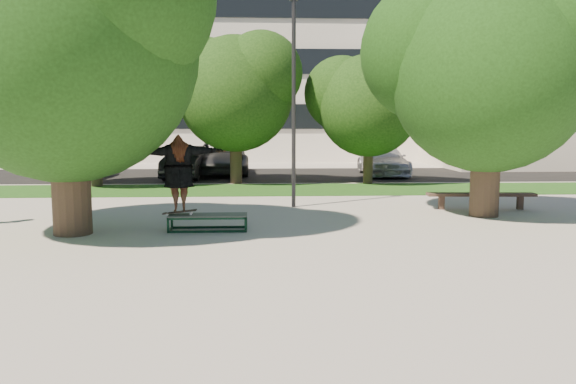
{
  "coord_description": "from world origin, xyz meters",
  "views": [
    {
      "loc": [
        -0.02,
        -11.62,
        2.42
      ],
      "look_at": [
        0.61,
        0.6,
        0.97
      ],
      "focal_mm": 35.0,
      "sensor_mm": 36.0,
      "label": 1
    }
  ],
  "objects": [
    {
      "name": "car_dark",
      "position": [
        -3.39,
        14.26,
        0.74
      ],
      "size": [
        1.81,
        4.56,
        1.48
      ],
      "primitive_type": "imported",
      "rotation": [
        0.0,
        0.0,
        -0.05
      ],
      "color": "black",
      "rests_on": "asphalt_strip"
    },
    {
      "name": "car_silver_b",
      "position": [
        6.0,
        15.43,
        0.72
      ],
      "size": [
        2.15,
        5.01,
        1.44
      ],
      "primitive_type": "imported",
      "rotation": [
        0.0,
        0.0,
        -0.03
      ],
      "color": "silver",
      "rests_on": "asphalt_strip"
    },
    {
      "name": "bg_tree_right",
      "position": [
        4.43,
        11.57,
        3.49
      ],
      "size": [
        5.04,
        4.31,
        5.43
      ],
      "color": "#38281E",
      "rests_on": "ground"
    },
    {
      "name": "grass_strip",
      "position": [
        1.0,
        9.5,
        0.01
      ],
      "size": [
        30.0,
        4.0,
        0.02
      ],
      "primitive_type": "cube",
      "color": "#184714",
      "rests_on": "ground"
    },
    {
      "name": "tree_right",
      "position": [
        5.92,
        3.08,
        4.09
      ],
      "size": [
        6.24,
        5.33,
        6.51
      ],
      "color": "#38281E",
      "rests_on": "ground"
    },
    {
      "name": "office_building",
      "position": [
        -2.0,
        31.98,
        8.0
      ],
      "size": [
        30.0,
        14.12,
        16.0
      ],
      "color": "silver",
      "rests_on": "ground"
    },
    {
      "name": "side_building",
      "position": [
        18.0,
        22.0,
        4.0
      ],
      "size": [
        15.0,
        10.0,
        8.0
      ],
      "primitive_type": "cube",
      "color": "beige",
      "rests_on": "ground"
    },
    {
      "name": "lamppost",
      "position": [
        1.0,
        5.0,
        3.15
      ],
      "size": [
        0.25,
        0.15,
        6.11
      ],
      "color": "#2D2D30",
      "rests_on": "ground"
    },
    {
      "name": "bench",
      "position": [
        6.4,
        4.21,
        0.4
      ],
      "size": [
        3.13,
        0.6,
        0.48
      ],
      "rotation": [
        0.0,
        0.0,
        -0.06
      ],
      "color": "#4D382E",
      "rests_on": "ground"
    },
    {
      "name": "bg_tree_left",
      "position": [
        -6.57,
        11.07,
        3.73
      ],
      "size": [
        5.28,
        4.51,
        5.77
      ],
      "color": "#38281E",
      "rests_on": "ground"
    },
    {
      "name": "car_silver_a",
      "position": [
        -8.14,
        14.66,
        0.71
      ],
      "size": [
        1.76,
        4.18,
        1.41
      ],
      "primitive_type": "imported",
      "rotation": [
        0.0,
        0.0,
        0.02
      ],
      "color": "#AFAEB3",
      "rests_on": "asphalt_strip"
    },
    {
      "name": "ground",
      "position": [
        0.0,
        0.0,
        0.0
      ],
      "size": [
        120.0,
        120.0,
        0.0
      ],
      "primitive_type": "plane",
      "color": "#AFA9A0",
      "rests_on": "ground"
    },
    {
      "name": "skater_rig",
      "position": [
        -1.87,
        1.29,
        1.34
      ],
      "size": [
        2.26,
        1.12,
        1.85
      ],
      "rotation": [
        0.0,
        0.0,
        3.39
      ],
      "color": "white",
      "rests_on": "grind_box"
    },
    {
      "name": "asphalt_strip",
      "position": [
        0.0,
        16.0,
        0.01
      ],
      "size": [
        40.0,
        8.0,
        0.01
      ],
      "primitive_type": "cube",
      "color": "black",
      "rests_on": "ground"
    },
    {
      "name": "bg_tree_mid",
      "position": [
        -1.08,
        12.08,
        4.02
      ],
      "size": [
        5.76,
        4.92,
        6.24
      ],
      "color": "#38281E",
      "rests_on": "ground"
    },
    {
      "name": "grind_box",
      "position": [
        -1.22,
        1.29,
        0.19
      ],
      "size": [
        1.8,
        0.6,
        0.38
      ],
      "color": "#10311E",
      "rests_on": "ground"
    },
    {
      "name": "car_grey",
      "position": [
        -2.0,
        16.38,
        0.81
      ],
      "size": [
        3.08,
        6.01,
        1.62
      ],
      "primitive_type": "imported",
      "rotation": [
        0.0,
        0.0,
        0.07
      ],
      "color": "#555459",
      "rests_on": "asphalt_strip"
    },
    {
      "name": "tree_left",
      "position": [
        -4.29,
        1.09,
        4.42
      ],
      "size": [
        6.96,
        5.95,
        7.12
      ],
      "color": "#38281E",
      "rests_on": "ground"
    }
  ]
}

